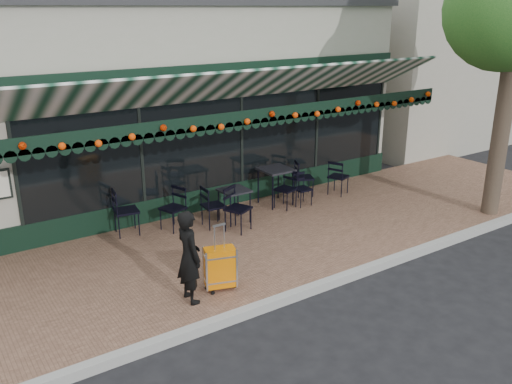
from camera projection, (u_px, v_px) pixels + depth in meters
ground at (300, 294)px, 8.89m from camera, size 80.00×80.00×0.00m
sidewalk at (236, 248)px, 10.43m from camera, size 18.00×4.00×0.15m
curb at (303, 292)px, 8.80m from camera, size 18.00×0.16×0.15m
restaurant_building at (118, 95)px, 14.31m from camera, size 12.00×9.60×4.50m
neighbor_building_right at (435, 63)px, 21.26m from camera, size 12.00×8.00×4.80m
woman at (189, 257)px, 8.19m from camera, size 0.36×0.54×1.48m
suitcase at (220, 268)px, 8.65m from camera, size 0.54×0.40×1.11m
cafe_table_a at (276, 172)px, 12.31m from camera, size 0.69×0.69×0.85m
cafe_table_b at (234, 193)px, 11.32m from camera, size 0.58×0.58×0.71m
chair_a_left at (285, 190)px, 12.18m from camera, size 0.53×0.53×0.86m
chair_a_right at (304, 178)px, 12.99m from camera, size 0.57×0.57×0.87m
chair_a_front at (302, 189)px, 12.37m from camera, size 0.38×0.38×0.75m
chair_a_extra at (338, 177)px, 13.07m from camera, size 0.56×0.56×0.86m
chair_b_left at (173, 209)px, 10.97m from camera, size 0.56×0.56×0.89m
chair_b_right at (213, 206)px, 11.13m from camera, size 0.47×0.47×0.88m
chair_b_front at (238, 209)px, 10.90m from camera, size 0.62×0.62×0.93m
chair_solo at (126, 211)px, 10.74m from camera, size 0.55×0.55×0.96m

